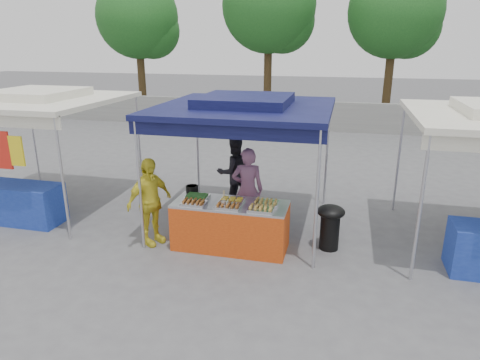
% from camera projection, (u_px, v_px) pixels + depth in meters
% --- Properties ---
extents(ground_plane, '(80.00, 80.00, 0.00)m').
position_uv_depth(ground_plane, '(232.00, 245.00, 7.79)').
color(ground_plane, '#5A595C').
extents(back_wall, '(40.00, 0.25, 1.20)m').
position_uv_depth(back_wall, '(300.00, 115.00, 17.76)').
color(back_wall, gray).
rests_on(back_wall, ground_plane).
extents(main_canopy, '(3.20, 3.20, 2.57)m').
position_uv_depth(main_canopy, '(245.00, 107.00, 7.95)').
color(main_canopy, '#BBBBC2').
rests_on(main_canopy, ground_plane).
extents(neighbor_stall_left, '(3.20, 3.20, 2.57)m').
position_uv_depth(neighbor_stall_left, '(29.00, 139.00, 8.85)').
color(neighbor_stall_left, '#BBBBC2').
rests_on(neighbor_stall_left, ground_plane).
extents(tree_0, '(3.79, 3.78, 6.50)m').
position_uv_depth(tree_0, '(141.00, 21.00, 19.93)').
color(tree_0, '#402F18').
rests_on(tree_0, ground_plane).
extents(tree_1, '(4.15, 4.15, 7.13)m').
position_uv_depth(tree_1, '(272.00, 9.00, 18.89)').
color(tree_1, '#402F18').
rests_on(tree_1, ground_plane).
extents(tree_2, '(3.89, 3.89, 6.69)m').
position_uv_depth(tree_2, '(399.00, 15.00, 17.86)').
color(tree_2, '#402F18').
rests_on(tree_2, ground_plane).
extents(vendor_table, '(2.00, 0.80, 0.85)m').
position_uv_depth(vendor_table, '(231.00, 225.00, 7.56)').
color(vendor_table, '#C14011').
rests_on(vendor_table, ground_plane).
extents(food_tray_fl, '(0.42, 0.30, 0.07)m').
position_uv_depth(food_tray_fl, '(194.00, 203.00, 7.34)').
color(food_tray_fl, silver).
rests_on(food_tray_fl, vendor_table).
extents(food_tray_fm, '(0.42, 0.30, 0.07)m').
position_uv_depth(food_tray_fm, '(228.00, 206.00, 7.20)').
color(food_tray_fm, silver).
rests_on(food_tray_fm, vendor_table).
extents(food_tray_fr, '(0.42, 0.30, 0.07)m').
position_uv_depth(food_tray_fr, '(261.00, 209.00, 7.07)').
color(food_tray_fr, silver).
rests_on(food_tray_fr, vendor_table).
extents(food_tray_bl, '(0.42, 0.30, 0.07)m').
position_uv_depth(food_tray_bl, '(197.00, 197.00, 7.63)').
color(food_tray_bl, silver).
rests_on(food_tray_bl, vendor_table).
extents(food_tray_bm, '(0.42, 0.30, 0.07)m').
position_uv_depth(food_tray_bm, '(232.00, 200.00, 7.48)').
color(food_tray_bm, silver).
rests_on(food_tray_bm, vendor_table).
extents(food_tray_br, '(0.42, 0.30, 0.07)m').
position_uv_depth(food_tray_br, '(266.00, 203.00, 7.35)').
color(food_tray_br, silver).
rests_on(food_tray_br, vendor_table).
extents(cooking_pot, '(0.23, 0.23, 0.13)m').
position_uv_depth(cooking_pot, '(192.00, 189.00, 7.93)').
color(cooking_pot, black).
rests_on(cooking_pot, vendor_table).
extents(skewer_cup, '(0.09, 0.09, 0.11)m').
position_uv_depth(skewer_cup, '(223.00, 204.00, 7.22)').
color(skewer_cup, '#BBBBC2').
rests_on(skewer_cup, vendor_table).
extents(wok_burner, '(0.49, 0.49, 0.82)m').
position_uv_depth(wok_burner, '(330.00, 223.00, 7.50)').
color(wok_burner, black).
rests_on(wok_burner, ground_plane).
extents(crate_left, '(0.54, 0.38, 0.32)m').
position_uv_depth(crate_left, '(216.00, 223.00, 8.32)').
color(crate_left, '#1328A2').
rests_on(crate_left, ground_plane).
extents(crate_right, '(0.51, 0.36, 0.31)m').
position_uv_depth(crate_right, '(254.00, 227.00, 8.14)').
color(crate_right, '#1328A2').
rests_on(crate_right, ground_plane).
extents(crate_stacked, '(0.49, 0.34, 0.29)m').
position_uv_depth(crate_stacked, '(255.00, 213.00, 8.05)').
color(crate_stacked, '#1328A2').
rests_on(crate_stacked, crate_right).
extents(vendor_woman, '(0.66, 0.50, 1.65)m').
position_uv_depth(vendor_woman, '(248.00, 190.00, 8.16)').
color(vendor_woman, '#895779').
rests_on(vendor_woman, ground_plane).
extents(helper_man, '(0.98, 0.93, 1.60)m').
position_uv_depth(helper_man, '(234.00, 172.00, 9.35)').
color(helper_man, black).
rests_on(helper_man, ground_plane).
extents(customer_person, '(0.77, 1.02, 1.61)m').
position_uv_depth(customer_person, '(150.00, 202.00, 7.61)').
color(customer_person, yellow).
rests_on(customer_person, ground_plane).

